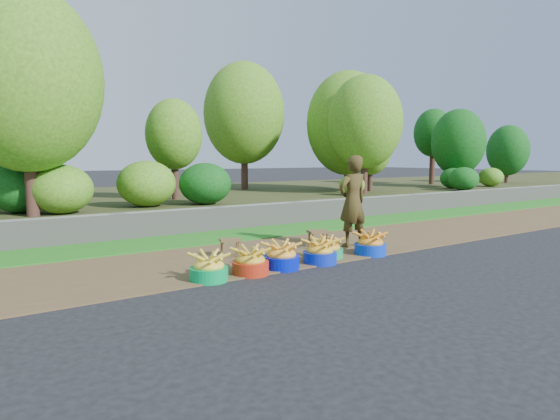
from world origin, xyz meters
TOP-DOWN VIEW (x-y plane):
  - ground_plane at (0.00, 0.00)m, footprint 120.00×120.00m
  - dirt_shoulder at (0.00, 1.25)m, footprint 80.00×2.50m
  - grass_verge at (0.00, 3.25)m, footprint 80.00×1.50m
  - retaining_wall at (0.00, 4.10)m, footprint 80.00×0.35m
  - earth_bank at (0.00, 9.00)m, footprint 80.00×10.00m
  - vegetation at (0.79, 7.74)m, footprint 33.20×8.21m
  - basin_a at (-2.06, 0.20)m, footprint 0.52×0.52m
  - basin_b at (-1.42, 0.18)m, footprint 0.53×0.53m
  - basin_c at (-0.85, 0.22)m, footprint 0.56×0.56m
  - basin_d at (-0.15, 0.17)m, footprint 0.53×0.53m
  - basin_e at (0.20, 0.37)m, footprint 0.48×0.48m
  - basin_f at (0.99, 0.20)m, footprint 0.55×0.55m
  - stool_left at (-1.11, 1.37)m, footprint 0.40×0.35m
  - stool_right at (0.59, 1.13)m, footprint 0.43×0.38m
  - vendor_woman at (1.20, 0.88)m, footprint 0.63×0.42m

SIDE VIEW (x-z plane):
  - ground_plane at x=0.00m, z-range 0.00..0.00m
  - dirt_shoulder at x=0.00m, z-range 0.00..0.02m
  - grass_verge at x=0.00m, z-range 0.00..0.04m
  - basin_e at x=0.20m, z-range -0.02..0.34m
  - basin_a at x=-2.06m, z-range -0.02..0.37m
  - basin_b at x=-1.42m, z-range -0.02..0.38m
  - basin_d at x=-0.15m, z-range -0.02..0.38m
  - basin_f at x=0.99m, z-range -0.02..0.39m
  - basin_c at x=-0.85m, z-range -0.02..0.39m
  - earth_bank at x=0.00m, z-range 0.00..0.50m
  - stool_left at x=-1.11m, z-range 0.11..0.41m
  - retaining_wall at x=0.00m, z-range 0.00..0.55m
  - stool_right at x=0.59m, z-range 0.12..0.44m
  - vendor_woman at x=1.20m, z-range 0.02..1.71m
  - vegetation at x=0.79m, z-range 0.42..5.07m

